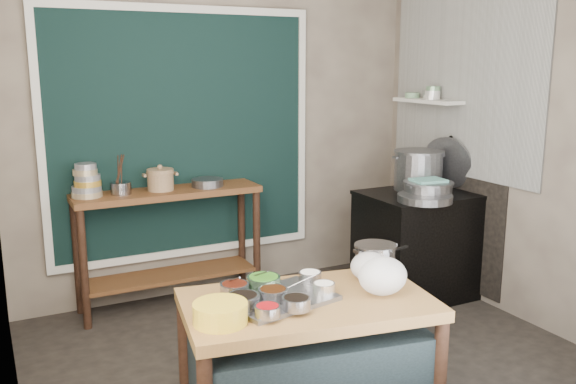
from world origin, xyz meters
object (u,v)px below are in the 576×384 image
yellow_basin (220,313)px  ceramic_crock (161,181)px  stove_block (418,246)px  utensil_cup (121,188)px  prep_table (307,367)px  stock_pot (418,170)px  condiment_tray (279,299)px  steamer (428,190)px  saucepan (375,256)px  back_counter (170,248)px

yellow_basin → ceramic_crock: size_ratio=1.16×
stove_block → utensil_cup: bearing=162.1°
utensil_cup → prep_table: bearing=-76.5°
stove_block → ceramic_crock: size_ratio=4.13×
utensil_cup → ceramic_crock: size_ratio=0.71×
stove_block → yellow_basin: size_ratio=3.56×
prep_table → stock_pot: stock_pot is taller
stove_block → ceramic_crock: (-1.95, 0.74, 0.60)m
condiment_tray → steamer: bearing=30.6°
saucepan → utensil_cup: utensil_cup is taller
yellow_basin → back_counter: bearing=80.2°
prep_table → ceramic_crock: bearing=104.5°
stove_block → steamer: size_ratio=2.24×
back_counter → condiment_tray: bearing=-90.2°
yellow_basin → utensil_cup: size_ratio=1.64×
yellow_basin → saucepan: (1.08, 0.32, 0.02)m
ceramic_crock → back_counter: bearing=-7.9°
stove_block → stock_pot: 0.63m
prep_table → ceramic_crock: 2.15m
saucepan → ceramic_crock: size_ratio=1.15×
prep_table → utensil_cup: 2.18m
back_counter → utensil_cup: size_ratio=9.41×
stove_block → utensil_cup: utensil_cup is taller
prep_table → stove_block: (1.77, 1.30, 0.05)m
stove_block → condiment_tray: (-1.91, -1.26, 0.34)m
utensil_cup → steamer: utensil_cup is taller
back_counter → stock_pot: (1.95, -0.62, 0.57)m
stove_block → stock_pot: stock_pot is taller
condiment_tray → yellow_basin: 0.38m
yellow_basin → ceramic_crock: (0.31, 2.11, 0.22)m
prep_table → stock_pot: 2.40m
prep_table → yellow_basin: 0.66m
steamer → back_counter: bearing=153.8°
stock_pot → utensil_cup: bearing=165.0°
prep_table → stock_pot: size_ratio=2.95×
condiment_tray → ceramic_crock: bearing=91.2°
stove_block → steamer: 0.55m
prep_table → stove_block: bearing=45.8°
back_counter → condiment_tray: (-0.01, -1.99, 0.29)m
back_counter → stock_pot: 2.13m
saucepan → prep_table: bearing=-163.2°
yellow_basin → ceramic_crock: 2.14m
utensil_cup → back_counter: bearing=0.4°
saucepan → back_counter: bearing=105.6°
utensil_cup → ceramic_crock: ceramic_crock is taller
prep_table → utensil_cup: bearing=113.0°
prep_table → stove_block: size_ratio=1.39×
back_counter → ceramic_crock: bearing=172.1°
prep_table → utensil_cup: utensil_cup is taller
utensil_cup → ceramic_crock: 0.31m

